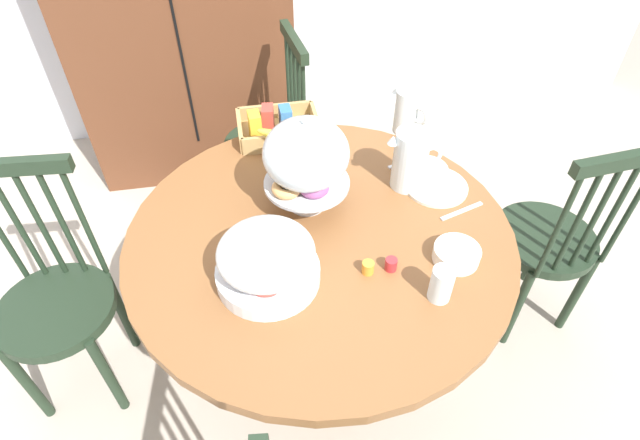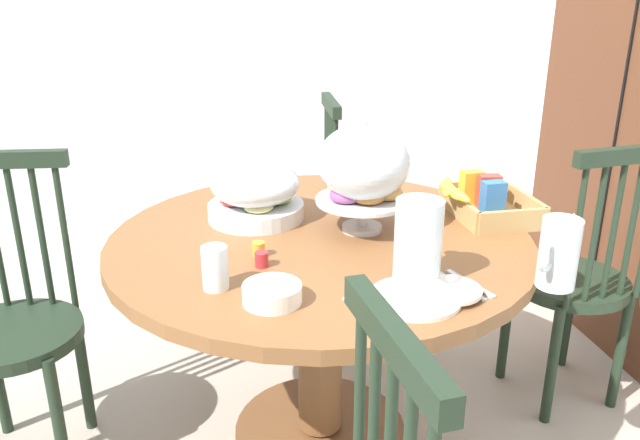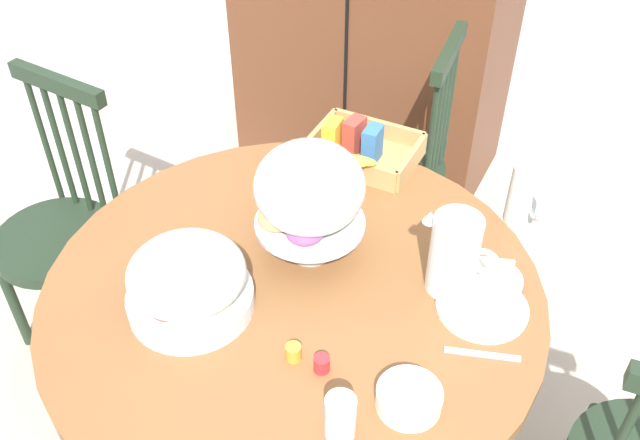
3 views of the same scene
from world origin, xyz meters
The scene contains 19 objects.
wall_left centered at (-2.43, 0.36, 1.30)m, with size 0.06×4.32×2.60m, color silver.
dining_table centered at (-0.15, -0.04, 0.54)m, with size 1.24×1.24×0.74m.
windsor_chair_near_window centered at (-1.06, 0.06, 0.45)m, with size 0.40×0.40×0.97m.
windsor_chair_by_cabinet centered at (-0.28, -0.95, 0.45)m, with size 0.40×0.40×0.97m.
windsor_chair_far_side centered at (-0.22, 0.88, 0.45)m, with size 0.40×0.40×0.97m.
pastry_stand_with_dome centered at (-0.17, 0.09, 0.94)m, with size 0.28×0.28×0.34m.
fruit_platter_covered centered at (-0.33, -0.21, 0.83)m, with size 0.30×0.30×0.18m.
orange_juice_pitcher centered at (0.20, 0.14, 0.84)m, with size 0.20×0.12×0.21m.
milk_pitcher centered at (0.29, 0.46, 0.82)m, with size 0.12×0.16×0.18m.
cereal_basket centered at (-0.22, 0.51, 0.78)m, with size 0.32×0.30×0.12m.
china_plate_large centered at (0.29, 0.10, 0.75)m, with size 0.22×0.22×0.01m, color white.
china_plate_small centered at (0.29, 0.19, 0.76)m, with size 0.15×0.15×0.01m, color white.
cereal_bowl centered at (0.23, -0.23, 0.76)m, with size 0.14×0.14×0.04m, color white.
drinking_glass centered at (0.13, -0.36, 0.80)m, with size 0.06×0.06×0.11m, color silver.
jam_jar_strawberry centered at (0.03, -0.23, 0.76)m, with size 0.04×0.04×0.04m, color #B7282D.
jam_jar_apricot centered at (-0.04, -0.23, 0.76)m, with size 0.04×0.04×0.04m, color orange.
table_knife centered at (0.25, 0.23, 0.74)m, with size 0.17×0.01×0.01m, color silver.
dinner_fork centered at (0.24, 0.26, 0.74)m, with size 0.17×0.01×0.01m, color silver.
soup_spoon centered at (0.33, -0.03, 0.74)m, with size 0.17×0.01×0.01m, color silver.
Camera 2 is at (1.57, -0.39, 1.46)m, focal length 36.24 mm.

